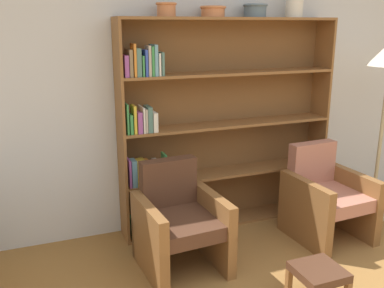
# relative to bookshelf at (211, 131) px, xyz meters

# --- Properties ---
(wall_back) EXTENTS (12.00, 0.06, 2.75)m
(wall_back) POSITION_rel_bookshelf_xyz_m (0.26, 0.16, 0.42)
(wall_back) COLOR silver
(wall_back) RESTS_ON ground
(bookshelf) EXTENTS (2.12, 0.30, 2.00)m
(bookshelf) POSITION_rel_bookshelf_xyz_m (0.00, 0.00, 0.00)
(bookshelf) COLOR brown
(bookshelf) RESTS_ON ground
(bowl_cream) EXTENTS (0.18, 0.18, 0.12)m
(bowl_cream) POSITION_rel_bookshelf_xyz_m (-0.43, -0.03, 1.11)
(bowl_cream) COLOR #C67547
(bowl_cream) RESTS_ON bookshelf
(bowl_stoneware) EXTENTS (0.23, 0.23, 0.09)m
(bowl_stoneware) POSITION_rel_bookshelf_xyz_m (-0.00, -0.03, 1.10)
(bowl_stoneware) COLOR #C67547
(bowl_stoneware) RESTS_ON bookshelf
(bowl_olive) EXTENTS (0.23, 0.23, 0.12)m
(bowl_olive) POSITION_rel_bookshelf_xyz_m (0.42, -0.03, 1.11)
(bowl_olive) COLOR slate
(bowl_olive) RESTS_ON bookshelf
(vase_tall) EXTENTS (0.16, 0.16, 0.27)m
(vase_tall) POSITION_rel_bookshelf_xyz_m (0.84, -0.03, 1.16)
(vase_tall) COLOR silver
(vase_tall) RESTS_ON bookshelf
(armchair_leather) EXTENTS (0.68, 0.72, 0.85)m
(armchair_leather) POSITION_rel_bookshelf_xyz_m (-0.55, -0.64, -0.57)
(armchair_leather) COLOR brown
(armchair_leather) RESTS_ON ground
(armchair_cushioned) EXTENTS (0.68, 0.71, 0.85)m
(armchair_cushioned) POSITION_rel_bookshelf_xyz_m (0.90, -0.64, -0.57)
(armchair_cushioned) COLOR brown
(armchair_cushioned) RESTS_ON ground
(footstool) EXTENTS (0.33, 0.33, 0.28)m
(footstool) POSITION_rel_bookshelf_xyz_m (0.19, -1.48, -0.73)
(footstool) COLOR brown
(footstool) RESTS_ON ground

